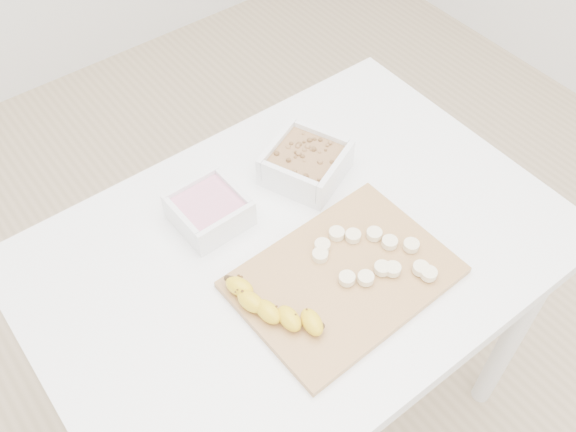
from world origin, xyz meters
TOP-DOWN VIEW (x-y plane):
  - ground at (0.00, 0.00)m, footprint 3.50×3.50m
  - table at (0.00, 0.00)m, footprint 1.00×0.70m
  - bowl_yogurt at (-0.10, 0.15)m, footprint 0.13×0.13m
  - bowl_granola at (0.13, 0.14)m, footprint 0.19×0.19m
  - cutting_board at (0.02, -0.11)m, footprint 0.39×0.28m
  - banana at (-0.13, -0.10)m, footprint 0.09×0.19m
  - banana_slices at (0.08, -0.11)m, footprint 0.18×0.20m

SIDE VIEW (x-z plane):
  - ground at x=0.00m, z-range 0.00..0.00m
  - table at x=0.00m, z-range 0.28..1.03m
  - cutting_board at x=0.02m, z-range 0.75..0.76m
  - banana_slices at x=0.08m, z-range 0.77..0.78m
  - banana at x=-0.13m, z-range 0.77..0.80m
  - bowl_yogurt at x=-0.10m, z-range 0.75..0.81m
  - bowl_granola at x=0.13m, z-range 0.75..0.82m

